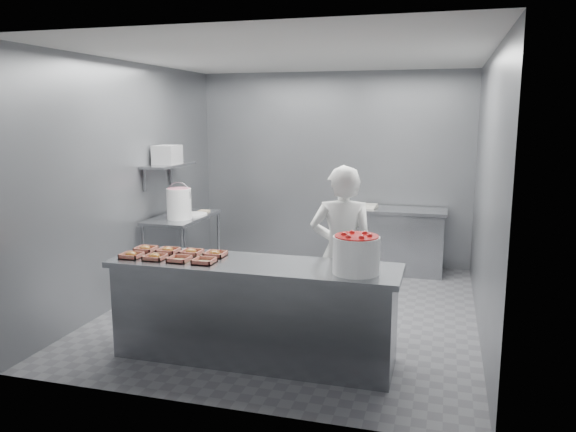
# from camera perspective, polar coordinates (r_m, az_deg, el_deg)

# --- Properties ---
(floor) EXTENTS (4.50, 4.50, 0.00)m
(floor) POSITION_cam_1_polar(r_m,az_deg,el_deg) (6.48, 0.53, -9.46)
(floor) COLOR #4C4C51
(floor) RESTS_ON ground
(ceiling) EXTENTS (4.50, 4.50, 0.00)m
(ceiling) POSITION_cam_1_polar(r_m,az_deg,el_deg) (6.13, 0.58, 15.98)
(ceiling) COLOR white
(ceiling) RESTS_ON wall_back
(wall_back) EXTENTS (4.00, 0.04, 2.80)m
(wall_back) POSITION_cam_1_polar(r_m,az_deg,el_deg) (8.33, 4.63, 4.81)
(wall_back) COLOR slate
(wall_back) RESTS_ON ground
(wall_left) EXTENTS (0.04, 4.50, 2.80)m
(wall_left) POSITION_cam_1_polar(r_m,az_deg,el_deg) (6.95, -15.61, 3.37)
(wall_left) COLOR slate
(wall_left) RESTS_ON ground
(wall_right) EXTENTS (0.04, 4.50, 2.80)m
(wall_right) POSITION_cam_1_polar(r_m,az_deg,el_deg) (5.96, 19.47, 2.06)
(wall_right) COLOR slate
(wall_right) RESTS_ON ground
(service_counter) EXTENTS (2.60, 0.70, 0.90)m
(service_counter) POSITION_cam_1_polar(r_m,az_deg,el_deg) (5.12, -3.49, -9.60)
(service_counter) COLOR slate
(service_counter) RESTS_ON ground
(prep_table) EXTENTS (0.60, 1.20, 0.90)m
(prep_table) POSITION_cam_1_polar(r_m,az_deg,el_deg) (7.43, -10.60, -2.31)
(prep_table) COLOR slate
(prep_table) RESTS_ON ground
(back_counter) EXTENTS (1.50, 0.60, 0.90)m
(back_counter) POSITION_cam_1_polar(r_m,az_deg,el_deg) (8.01, 10.37, -2.41)
(back_counter) COLOR slate
(back_counter) RESTS_ON ground
(wall_shelf) EXTENTS (0.35, 0.90, 0.03)m
(wall_shelf) POSITION_cam_1_polar(r_m,az_deg,el_deg) (7.36, -12.04, 5.07)
(wall_shelf) COLOR slate
(wall_shelf) RESTS_ON wall_left
(tray_0) EXTENTS (0.19, 0.18, 0.06)m
(tray_0) POSITION_cam_1_polar(r_m,az_deg,el_deg) (5.34, -15.61, -3.84)
(tray_0) COLOR tan
(tray_0) RESTS_ON service_counter
(tray_1) EXTENTS (0.19, 0.18, 0.06)m
(tray_1) POSITION_cam_1_polar(r_m,az_deg,el_deg) (5.23, -13.36, -4.05)
(tray_1) COLOR tan
(tray_1) RESTS_ON service_counter
(tray_2) EXTENTS (0.19, 0.18, 0.04)m
(tray_2) POSITION_cam_1_polar(r_m,az_deg,el_deg) (5.12, -10.97, -4.31)
(tray_2) COLOR tan
(tray_2) RESTS_ON service_counter
(tray_3) EXTENTS (0.19, 0.18, 0.04)m
(tray_3) POSITION_cam_1_polar(r_m,az_deg,el_deg) (5.01, -8.51, -4.53)
(tray_3) COLOR tan
(tray_3) RESTS_ON service_counter
(tray_4) EXTENTS (0.19, 0.18, 0.06)m
(tray_4) POSITION_cam_1_polar(r_m,az_deg,el_deg) (5.56, -14.26, -3.24)
(tray_4) COLOR tan
(tray_4) RESTS_ON service_counter
(tray_5) EXTENTS (0.19, 0.18, 0.06)m
(tray_5) POSITION_cam_1_polar(r_m,az_deg,el_deg) (5.44, -12.07, -3.43)
(tray_5) COLOR tan
(tray_5) RESTS_ON service_counter
(tray_6) EXTENTS (0.19, 0.18, 0.06)m
(tray_6) POSITION_cam_1_polar(r_m,az_deg,el_deg) (5.34, -9.78, -3.62)
(tray_6) COLOR tan
(tray_6) RESTS_ON service_counter
(tray_7) EXTENTS (0.19, 0.18, 0.06)m
(tray_7) POSITION_cam_1_polar(r_m,az_deg,el_deg) (5.24, -7.41, -3.82)
(tray_7) COLOR tan
(tray_7) RESTS_ON service_counter
(worker) EXTENTS (0.69, 0.51, 1.72)m
(worker) POSITION_cam_1_polar(r_m,az_deg,el_deg) (5.52, 5.50, -3.73)
(worker) COLOR white
(worker) RESTS_ON ground
(strawberry_tub) EXTENTS (0.39, 0.39, 0.32)m
(strawberry_tub) POSITION_cam_1_polar(r_m,az_deg,el_deg) (4.65, 6.95, -3.78)
(strawberry_tub) COLOR white
(strawberry_tub) RESTS_ON service_counter
(glaze_bucket) EXTENTS (0.32, 0.30, 0.47)m
(glaze_bucket) POSITION_cam_1_polar(r_m,az_deg,el_deg) (7.13, -11.02, 1.31)
(glaze_bucket) COLOR white
(glaze_bucket) RESTS_ON prep_table
(bucket_lid) EXTENTS (0.34, 0.34, 0.03)m
(bucket_lid) POSITION_cam_1_polar(r_m,az_deg,el_deg) (7.37, -9.47, 0.16)
(bucket_lid) COLOR white
(bucket_lid) RESTS_ON prep_table
(rag) EXTENTS (0.13, 0.12, 0.02)m
(rag) POSITION_cam_1_polar(r_m,az_deg,el_deg) (7.63, -8.53, 0.51)
(rag) COLOR #CCB28C
(rag) RESTS_ON prep_table
(appliance) EXTENTS (0.29, 0.33, 0.24)m
(appliance) POSITION_cam_1_polar(r_m,az_deg,el_deg) (7.33, -12.17, 6.10)
(appliance) COLOR gray
(appliance) RESTS_ON wall_shelf
(paper_stack) EXTENTS (0.33, 0.26, 0.05)m
(paper_stack) POSITION_cam_1_polar(r_m,az_deg,el_deg) (7.96, 7.93, 1.04)
(paper_stack) COLOR silver
(paper_stack) RESTS_ON back_counter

